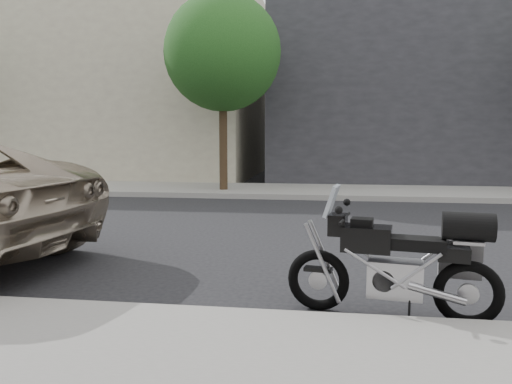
# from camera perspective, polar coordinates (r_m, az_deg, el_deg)

# --- Properties ---
(ground) EXTENTS (120.00, 120.00, 0.00)m
(ground) POSITION_cam_1_polar(r_m,az_deg,el_deg) (8.80, 1.16, -5.18)
(ground) COLOR black
(ground) RESTS_ON ground
(far_sidewalk) EXTENTS (44.00, 3.00, 0.15)m
(far_sidewalk) POSITION_cam_1_polar(r_m,az_deg,el_deg) (15.19, 4.08, 0.12)
(far_sidewalk) COLOR gray
(far_sidewalk) RESTS_ON ground
(far_building_dark) EXTENTS (16.00, 11.00, 7.00)m
(far_building_dark) POSITION_cam_1_polar(r_m,az_deg,el_deg) (22.91, 23.49, 10.39)
(far_building_dark) COLOR #252529
(far_building_dark) RESTS_ON ground
(far_building_cream) EXTENTS (14.00, 11.00, 8.00)m
(far_building_cream) POSITION_cam_1_polar(r_m,az_deg,el_deg) (24.32, -16.74, 11.59)
(far_building_cream) COLOR #A09680
(far_building_cream) RESTS_ON ground
(street_tree_mid) EXTENTS (3.40, 3.40, 5.70)m
(street_tree_mid) POSITION_cam_1_polar(r_m,az_deg,el_deg) (15.04, -3.84, 15.59)
(street_tree_mid) COLOR #392919
(street_tree_mid) RESTS_ON far_sidewalk
(motorcycle) EXTENTS (2.05, 0.72, 1.31)m
(motorcycle) POSITION_cam_1_polar(r_m,az_deg,el_deg) (5.12, 16.70, -7.71)
(motorcycle) COLOR black
(motorcycle) RESTS_ON ground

